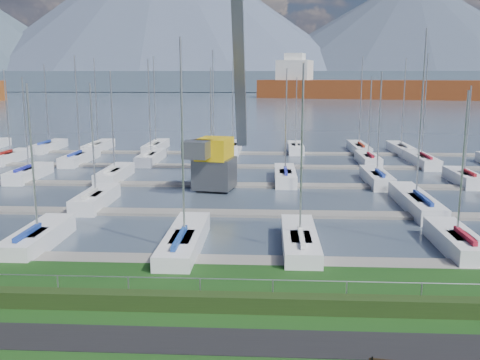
{
  "coord_description": "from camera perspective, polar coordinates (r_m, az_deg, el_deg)",
  "views": [
    {
      "loc": [
        1.78,
        -20.67,
        9.41
      ],
      "look_at": [
        0.0,
        12.0,
        3.0
      ],
      "focal_mm": 40.0,
      "sensor_mm": 36.0,
      "label": 1
    }
  ],
  "objects": [
    {
      "name": "crane",
      "position": [
        46.47,
        -2.06,
        6.04
      ],
      "size": [
        4.76,
        13.38,
        22.35
      ],
      "rotation": [
        0.0,
        0.0,
        -0.19
      ],
      "color": "#525459",
      "rests_on": "water"
    },
    {
      "name": "docks",
      "position": [
        47.68,
        0.92,
        -0.57
      ],
      "size": [
        90.0,
        41.6,
        0.25
      ],
      "color": "slate",
      "rests_on": "water"
    },
    {
      "name": "water",
      "position": [
        280.84,
        2.79,
        9.07
      ],
      "size": [
        800.0,
        540.0,
        0.2
      ],
      "primitive_type": "cube",
      "color": "#3E4B5B"
    },
    {
      "name": "sailboat_fleet",
      "position": [
        50.66,
        -1.76,
        6.46
      ],
      "size": [
        75.9,
        49.4,
        13.21
      ],
      "color": "white",
      "rests_on": "water"
    },
    {
      "name": "path",
      "position": [
        20.09,
        -2.43,
        -16.82
      ],
      "size": [
        160.0,
        2.0,
        0.04
      ],
      "primitive_type": "cube",
      "color": "black",
      "rests_on": "grass"
    },
    {
      "name": "mountains",
      "position": [
        426.96,
        4.01,
        16.06
      ],
      "size": [
        1190.0,
        360.0,
        115.0
      ],
      "color": "#485969",
      "rests_on": "water"
    },
    {
      "name": "foothill",
      "position": [
        350.69,
        2.88,
        10.51
      ],
      "size": [
        900.0,
        80.0,
        12.0
      ],
      "primitive_type": "cube",
      "color": "#455465",
      "rests_on": "water"
    },
    {
      "name": "fence",
      "position": [
        22.31,
        -1.71,
        -10.51
      ],
      "size": [
        80.0,
        0.04,
        0.04
      ],
      "primitive_type": "cylinder",
      "rotation": [
        0.0,
        1.57,
        0.0
      ],
      "color": "#94979C",
      "rests_on": "grass"
    },
    {
      "name": "cargo_ship_mid",
      "position": [
        237.58,
        13.04,
        9.39
      ],
      "size": [
        100.24,
        43.22,
        21.5
      ],
      "rotation": [
        0.0,
        0.0,
        -0.26
      ],
      "color": "brown",
      "rests_on": "water"
    },
    {
      "name": "hedge",
      "position": [
        22.27,
        -1.78,
        -12.92
      ],
      "size": [
        80.0,
        0.7,
        0.7
      ],
      "primitive_type": "cube",
      "color": "#203212",
      "rests_on": "grass"
    }
  ]
}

